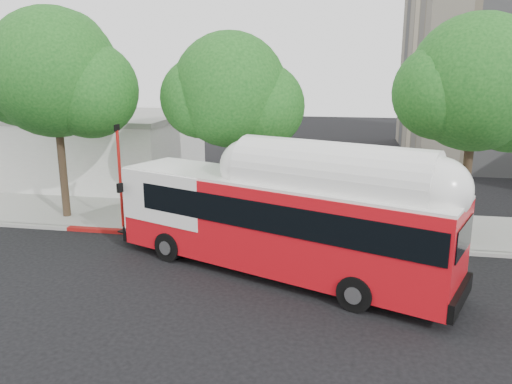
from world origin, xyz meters
TOP-DOWN VIEW (x-y plane):
  - ground at (0.00, 0.00)m, footprint 120.00×120.00m
  - sidewalk at (0.00, 6.50)m, footprint 60.00×5.00m
  - curb_strip at (0.00, 3.90)m, footprint 60.00×0.30m
  - red_curb_segment at (-3.00, 3.90)m, footprint 10.00×0.32m
  - street_tree_left at (-8.53, 5.56)m, footprint 6.67×5.80m
  - street_tree_mid at (-0.59, 6.06)m, footprint 5.75×5.00m
  - street_tree_right at (9.44, 5.86)m, footprint 6.21×5.40m
  - low_commercial_bldg at (-14.00, 14.00)m, footprint 16.20×10.20m
  - transit_bus at (1.89, 0.81)m, footprint 12.96×7.03m
  - signal_pole at (-5.59, 4.37)m, footprint 0.13×0.45m

SIDE VIEW (x-z plane):
  - ground at x=0.00m, z-range 0.00..0.00m
  - sidewalk at x=0.00m, z-range 0.00..0.15m
  - curb_strip at x=0.00m, z-range 0.00..0.15m
  - red_curb_segment at x=-3.00m, z-range 0.00..0.16m
  - transit_bus at x=1.89m, z-range -0.13..3.74m
  - low_commercial_bldg at x=-14.00m, z-range 0.03..4.28m
  - signal_pole at x=-5.59m, z-range 0.06..4.77m
  - street_tree_mid at x=-0.59m, z-range 1.60..10.22m
  - street_tree_right at x=9.44m, z-range 1.67..10.85m
  - street_tree_left at x=-8.53m, z-range 1.73..11.47m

